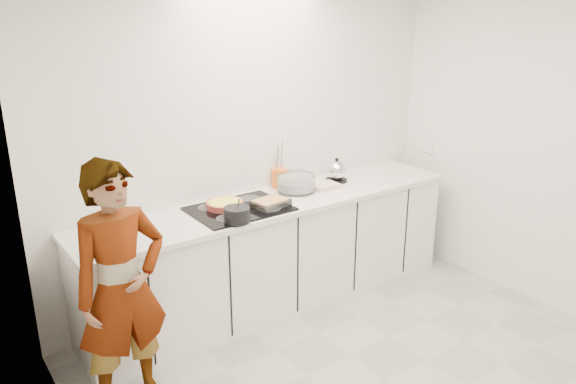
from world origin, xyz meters
TOP-DOWN VIEW (x-y plane):
  - floor at (0.00, 0.00)m, footprint 3.60×3.20m
  - wall_back at (0.00, 1.60)m, footprint 3.60×0.00m
  - wall_left at (-1.80, 0.00)m, footprint 0.00×3.20m
  - wall_right at (1.80, 0.02)m, footprint 0.02×3.20m
  - base_cabinets at (0.00, 1.28)m, footprint 3.20×0.58m
  - countertop at (0.00, 1.28)m, footprint 3.24×0.64m
  - hob at (-0.35, 1.26)m, footprint 0.72×0.54m
  - tart_dish at (-0.43, 1.34)m, footprint 0.37×0.37m
  - saucepan at (-0.50, 1.04)m, footprint 0.23×0.23m
  - baking_dish at (-0.13, 1.16)m, footprint 0.29×0.23m
  - mixing_bowl at (0.26, 1.37)m, footprint 0.37×0.37m
  - tea_towel at (0.50, 1.29)m, footprint 0.23×0.17m
  - kettle at (0.71, 1.39)m, footprint 0.20×0.20m
  - utensil_crock at (0.21, 1.54)m, footprint 0.15×0.15m
  - cook at (-1.44, 0.78)m, footprint 0.62×0.44m

SIDE VIEW (x-z plane):
  - floor at x=0.00m, z-range 0.00..0.00m
  - base_cabinets at x=0.00m, z-range 0.00..0.87m
  - cook at x=-1.44m, z-range 0.00..1.58m
  - countertop at x=0.00m, z-range 0.87..0.91m
  - hob at x=-0.35m, z-range 0.91..0.92m
  - tea_towel at x=0.50m, z-range 0.91..0.95m
  - tart_dish at x=-0.43m, z-range 0.93..0.97m
  - baking_dish at x=-0.13m, z-range 0.93..0.98m
  - saucepan at x=-0.50m, z-range 0.89..1.06m
  - mixing_bowl at x=0.26m, z-range 0.90..1.05m
  - utensil_crock at x=0.21m, z-range 0.91..1.07m
  - kettle at x=0.71m, z-range 0.89..1.11m
  - wall_right at x=1.80m, z-range 0.00..2.60m
  - wall_back at x=0.00m, z-range 0.00..2.60m
  - wall_left at x=-1.80m, z-range 0.00..2.60m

